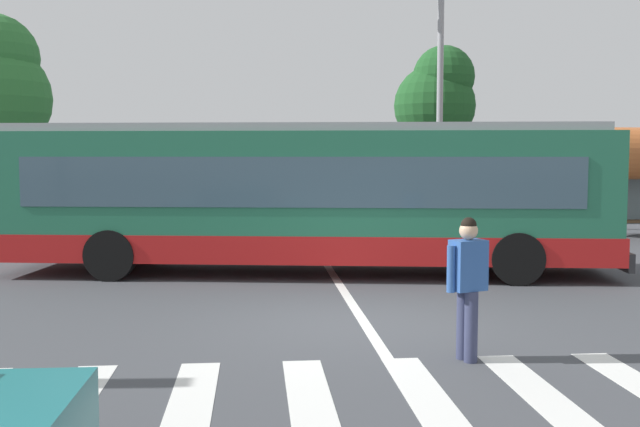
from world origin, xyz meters
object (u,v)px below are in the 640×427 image
Objects in this scene: bus_stop_shelter at (618,156)px; background_tree_right at (437,97)px; parked_car_teal at (288,200)px; parked_car_champagne at (360,199)px; pedestrian_crossing_street at (468,280)px; parked_car_blue at (210,201)px; city_transit_bus at (304,196)px; twin_arm_street_lamp at (440,69)px.

background_tree_right reaches higher than bus_stop_shelter.
parked_car_teal is 1.07× the size of bus_stop_shelter.
parked_car_champagne is 0.64× the size of background_tree_right.
pedestrian_crossing_street is 0.40× the size of bus_stop_shelter.
pedestrian_crossing_street reaches higher than parked_car_champagne.
bus_stop_shelter is (12.38, -5.85, 1.65)m from parked_car_blue.
bus_stop_shelter is 0.60× the size of background_tree_right.
bus_stop_shelter reaches higher than city_transit_bus.
city_transit_bus is 12.51m from parked_car_champagne.
bus_stop_shelter is at bearing -42.49° from parked_car_champagne.
pedestrian_crossing_street is 18.83m from parked_car_champagne.
city_transit_bus is at bearing -103.54° from parked_car_champagne.
parked_car_blue is at bearing 154.40° from twin_arm_street_lamp.
pedestrian_crossing_street is 0.37× the size of parked_car_teal.
city_transit_bus is 2.94× the size of bus_stop_shelter.
bus_stop_shelter is (6.82, -6.25, 1.65)m from parked_car_champagne.
parked_car_blue is 1.00× the size of parked_car_champagne.
city_transit_bus reaches higher than parked_car_champagne.
city_transit_bus is at bearing -148.85° from bus_stop_shelter.
background_tree_right is at bearing 67.34° from city_transit_bus.
background_tree_right reaches higher than city_transit_bus.
twin_arm_street_lamp is (-4.84, 2.24, 2.73)m from bus_stop_shelter.
bus_stop_shelter is at bearing 31.15° from city_transit_bus.
twin_arm_street_lamp is 1.15× the size of background_tree_right.
background_tree_right is (9.62, 5.00, 4.17)m from parked_car_blue.
parked_car_blue is 1.06× the size of bus_stop_shelter.
city_transit_bus is 11.42m from bus_stop_shelter.
parked_car_blue is 13.79m from bus_stop_shelter.
pedestrian_crossing_street is 0.38× the size of parked_car_blue.
parked_car_blue is 0.63× the size of background_tree_right.
parked_car_champagne is (2.92, 12.14, -0.82)m from city_transit_bus.
parked_car_champagne is 1.06× the size of bus_stop_shelter.
background_tree_right is (2.08, 8.62, -0.22)m from twin_arm_street_lamp.
city_transit_bus is 2.78× the size of parked_car_champagne.
twin_arm_street_lamp is (4.69, -3.96, 4.38)m from parked_car_teal.
background_tree_right is at bearing 104.24° from bus_stop_shelter.
twin_arm_street_lamp reaches higher than pedestrian_crossing_street.
parked_car_blue and parked_car_champagne have the same top height.
parked_car_blue is 9.44m from twin_arm_street_lamp.
parked_car_blue is 0.55× the size of twin_arm_street_lamp.
parked_car_champagne is at bearing 137.51° from bus_stop_shelter.
twin_arm_street_lamp is (7.54, -3.61, 4.38)m from parked_car_blue.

